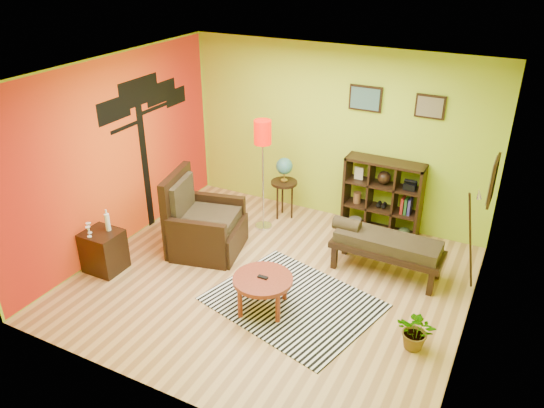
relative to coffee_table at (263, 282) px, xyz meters
The scene contains 11 objects.
ground 0.70m from the coffee_table, 108.19° to the left, with size 5.00×5.00×0.00m, color tan.
room_shell 1.54m from the coffee_table, 115.83° to the left, with size 5.04×4.54×2.82m.
zebra_rug 0.56m from the coffee_table, 43.33° to the left, with size 1.99×1.57×0.01m, color silver.
coffee_table is the anchor object (origin of this frame).
armchair 1.70m from the coffee_table, 149.72° to the left, with size 1.18×1.17×1.20m.
side_cabinet 2.39m from the coffee_table, behind, with size 0.50×0.45×0.91m.
floor_lamp 2.35m from the coffee_table, 117.84° to the left, with size 0.27×0.27×1.78m.
globe_table 2.51m from the coffee_table, 109.95° to the left, with size 0.43×0.43×1.05m.
cube_shelf 2.69m from the coffee_table, 74.16° to the left, with size 1.20×0.35×1.20m.
bench 1.84m from the coffee_table, 53.45° to the left, with size 1.55×0.57×0.70m.
potted_plant 1.90m from the coffee_table, ahead, with size 0.43×0.48×0.37m, color #26661E.
Camera 1 is at (2.74, -5.29, 4.18)m, focal length 35.00 mm.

